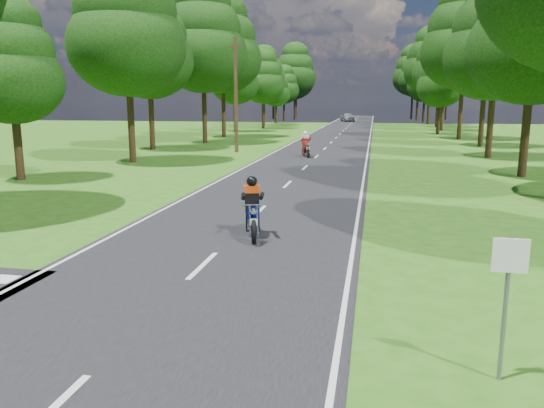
# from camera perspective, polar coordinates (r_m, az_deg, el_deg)

# --- Properties ---
(ground) EXTENTS (160.00, 160.00, 0.00)m
(ground) POSITION_cam_1_polar(r_m,az_deg,el_deg) (10.45, -10.94, -9.88)
(ground) COLOR #2B5914
(ground) RESTS_ON ground
(main_road) EXTENTS (7.00, 140.00, 0.02)m
(main_road) POSITION_cam_1_polar(r_m,az_deg,el_deg) (59.26, 7.32, 7.47)
(main_road) COLOR black
(main_road) RESTS_ON ground
(road_markings) EXTENTS (7.40, 140.00, 0.01)m
(road_markings) POSITION_cam_1_polar(r_m,az_deg,el_deg) (57.41, 7.06, 7.37)
(road_markings) COLOR silver
(road_markings) RESTS_ON main_road
(treeline) EXTENTS (40.00, 115.35, 14.78)m
(treeline) POSITION_cam_1_polar(r_m,az_deg,el_deg) (69.28, 9.27, 14.76)
(treeline) COLOR black
(treeline) RESTS_ON ground
(telegraph_pole) EXTENTS (1.20, 0.26, 8.00)m
(telegraph_pole) POSITION_cam_1_polar(r_m,az_deg,el_deg) (38.29, -3.91, 11.65)
(telegraph_pole) COLOR #382616
(telegraph_pole) RESTS_ON ground
(road_sign) EXTENTS (0.45, 0.07, 2.00)m
(road_sign) POSITION_cam_1_polar(r_m,az_deg,el_deg) (7.61, 24.00, -7.99)
(road_sign) COLOR slate
(road_sign) RESTS_ON ground
(rider_near_blue) EXTENTS (1.16, 2.08, 1.65)m
(rider_near_blue) POSITION_cam_1_polar(r_m,az_deg,el_deg) (14.48, -2.13, -0.29)
(rider_near_blue) COLOR navy
(rider_near_blue) RESTS_ON main_road
(rider_far_red) EXTENTS (1.24, 2.12, 1.67)m
(rider_far_red) POSITION_cam_1_polar(r_m,az_deg,el_deg) (35.21, 3.65, 6.47)
(rider_far_red) COLOR #B4140D
(rider_far_red) RESTS_ON main_road
(distant_car) EXTENTS (3.03, 4.85, 1.54)m
(distant_car) POSITION_cam_1_polar(r_m,az_deg,el_deg) (93.92, 8.11, 9.25)
(distant_car) COLOR #A5A7AC
(distant_car) RESTS_ON main_road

